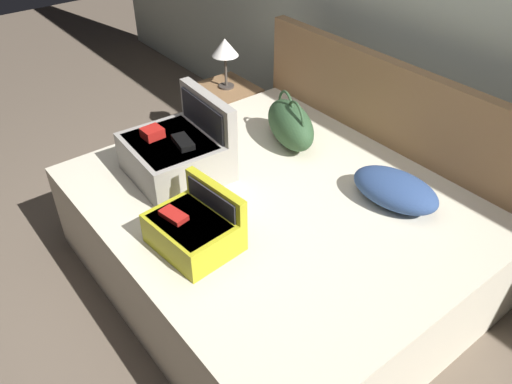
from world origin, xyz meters
TOP-DOWN VIEW (x-y plane):
  - ground_plane at (0.00, 0.00)m, footprint 12.00×12.00m
  - back_wall at (0.00, 1.65)m, footprint 8.00×0.10m
  - bed at (0.00, 0.40)m, footprint 2.10×1.75m
  - headboard at (0.00, 1.32)m, footprint 2.14×0.08m
  - hard_case_large at (-0.52, 0.12)m, footprint 0.54×0.53m
  - hard_case_medium at (0.05, -0.13)m, footprint 0.42×0.37m
  - duffel_bag at (-0.38, 0.83)m, footprint 0.53×0.37m
  - pillow_near_headboard at (0.41, 0.87)m, footprint 0.52×0.35m
  - nightstand at (-1.33, 1.03)m, footprint 0.44×0.40m
  - table_lamp at (-1.33, 1.03)m, footprint 0.20×0.20m

SIDE VIEW (x-z plane):
  - ground_plane at x=0.00m, z-range 0.00..0.00m
  - nightstand at x=-1.33m, z-range 0.00..0.54m
  - bed at x=0.00m, z-range 0.00..0.57m
  - headboard at x=0.00m, z-range 0.00..1.09m
  - pillow_near_headboard at x=0.41m, z-range 0.57..0.73m
  - hard_case_medium at x=0.05m, z-range 0.52..0.81m
  - duffel_bag at x=-0.38m, z-range 0.54..0.86m
  - hard_case_large at x=-0.52m, z-range 0.49..0.93m
  - table_lamp at x=-1.33m, z-range 0.65..1.03m
  - back_wall at x=0.00m, z-range 0.00..2.60m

